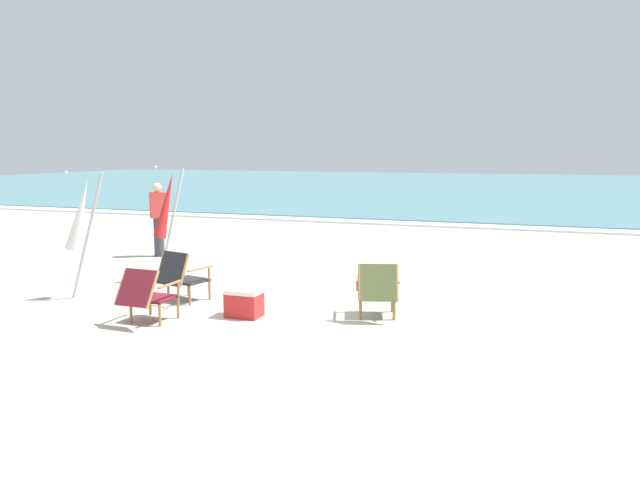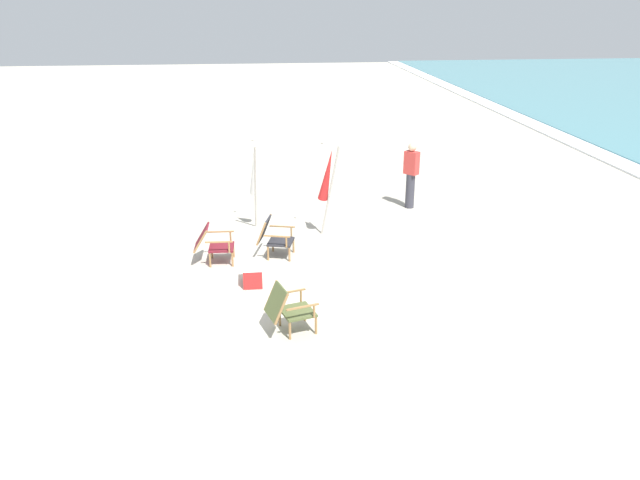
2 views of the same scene
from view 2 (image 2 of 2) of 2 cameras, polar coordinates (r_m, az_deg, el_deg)
name	(u,v)px [view 2 (image 2 of 2)]	position (r m, az deg, el deg)	size (l,w,h in m)	color
ground_plane	(258,284)	(11.51, -5.67, -4.02)	(80.00, 80.00, 0.00)	#B7AF9E
beach_chair_back_left	(212,243)	(12.37, -9.82, -0.24)	(0.61, 0.79, 0.77)	maroon
beach_chair_back_right	(288,307)	(9.72, -2.96, -6.17)	(0.75, 0.85, 0.80)	#515B33
beach_chair_front_right	(273,236)	(12.53, -4.31, 0.36)	(0.73, 0.81, 0.81)	#28282D
umbrella_furled_white	(254,172)	(13.76, -6.01, 6.16)	(0.74, 0.26, 2.03)	#B7B2A8
umbrella_furled_red	(327,176)	(13.31, 0.69, 5.89)	(0.53, 0.48, 2.08)	#B7B2A8
person_near_chairs	(411,175)	(15.49, 8.31, 5.92)	(0.39, 0.37, 1.63)	#383842
cooler_box	(253,274)	(11.43, -6.18, -3.11)	(0.49, 0.35, 0.40)	red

